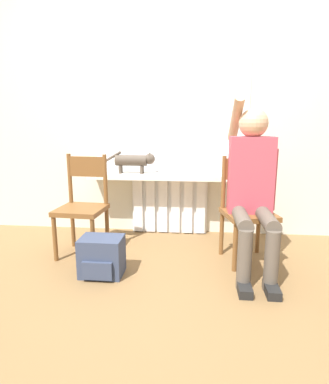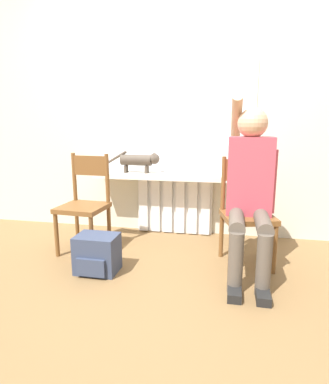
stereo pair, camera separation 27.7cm
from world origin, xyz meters
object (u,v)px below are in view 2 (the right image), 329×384
(chair_right, at_px, (246,211))
(person, at_px, (250,183))
(chair_left, at_px, (85,203))
(cat, at_px, (140,160))
(backpack, at_px, (97,254))

(chair_right, xyz_separation_m, person, (0.01, -0.12, 0.25))
(chair_left, xyz_separation_m, chair_right, (1.39, -0.00, 0.00))
(chair_left, xyz_separation_m, person, (1.40, -0.12, 0.25))
(chair_left, distance_m, person, 1.42)
(person, relative_size, cat, 2.50)
(chair_right, bearing_deg, cat, 139.02)
(chair_left, bearing_deg, chair_right, 3.92)
(chair_left, height_order, chair_right, same)
(chair_right, bearing_deg, backpack, -173.76)
(chair_right, distance_m, person, 0.27)
(chair_right, height_order, backpack, chair_right)
(chair_left, distance_m, chair_right, 1.39)
(person, xyz_separation_m, backpack, (-1.12, -0.29, -0.54))
(cat, xyz_separation_m, backpack, (-0.08, -0.93, -0.62))
(chair_right, distance_m, backpack, 1.22)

